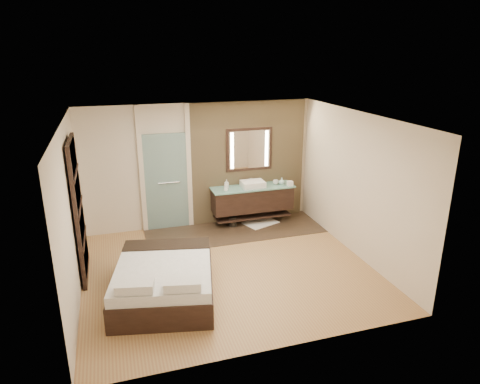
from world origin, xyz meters
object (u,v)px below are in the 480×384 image
object	(u,v)px
vanity	(252,199)
mirror_unit	(249,149)
bed	(165,280)
waste_bin	(232,222)

from	to	relation	value
vanity	mirror_unit	world-z (taller)	mirror_unit
bed	waste_bin	world-z (taller)	bed
vanity	waste_bin	world-z (taller)	vanity
vanity	mirror_unit	distance (m)	1.10
bed	waste_bin	xyz separation A→B (m)	(1.82, 2.42, -0.18)
vanity	waste_bin	size ratio (longest dim) A/B	8.07
mirror_unit	bed	bearing A→B (deg)	-130.19
waste_bin	vanity	bearing A→B (deg)	7.99
vanity	bed	size ratio (longest dim) A/B	0.87
mirror_unit	bed	distance (m)	3.82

